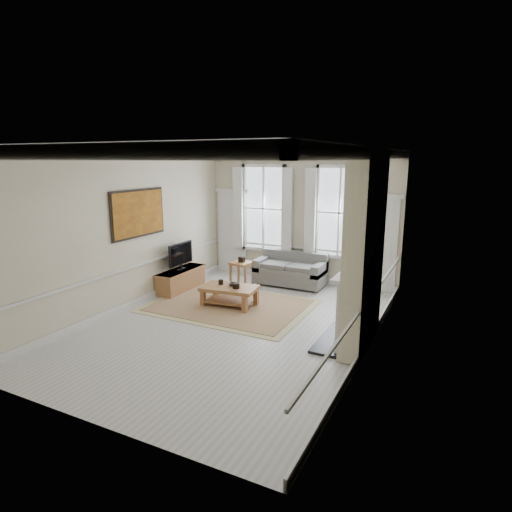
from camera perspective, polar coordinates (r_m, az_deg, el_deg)
The scene contains 23 objects.
floor at distance 8.59m, azimuth -2.87°, elevation -9.20°, with size 7.20×7.20×0.00m, color #B7B5AD.
ceiling at distance 7.97m, azimuth -3.15°, elevation 14.10°, with size 7.20×7.20×0.00m, color white.
back_wall at distance 11.34m, azimuth 5.96°, elevation 5.07°, with size 5.20×5.20×0.00m, color beige.
left_wall at distance 9.64m, azimuth -16.63°, elevation 3.22°, with size 7.20×7.20×0.00m, color beige.
right_wall at distance 7.22m, azimuth 15.29°, elevation 0.20°, with size 7.20×7.20×0.00m, color beige.
window_left at distance 11.68m, azimuth 1.04°, elevation 6.35°, with size 1.26×0.20×2.20m, color #B2BCC6, non-canonical shape.
window_right at distance 10.95m, azimuth 11.07°, elevation 5.68°, with size 1.26×0.20×2.20m, color #B2BCC6, non-canonical shape.
door_left at distance 12.25m, azimuth -3.19°, elevation 3.10°, with size 0.90×0.08×2.30m, color silver.
door_right at distance 10.86m, azimuth 16.00°, elevation 1.35°, with size 0.90×0.08×2.30m, color silver.
painting at distance 9.78m, azimuth -15.40°, elevation 5.50°, with size 0.05×1.66×1.06m, color #B1771E.
chimney_breast at distance 7.45m, azimuth 14.27°, elevation 0.64°, with size 0.35×1.70×3.38m, color beige.
hearth at distance 8.05m, azimuth 10.60°, elevation -10.79°, with size 0.55×1.50×0.05m, color black.
fireplace at distance 7.75m, azimuth 12.24°, elevation -6.21°, with size 0.21×1.45×1.33m.
mirror at distance 7.43m, azimuth 12.80°, elevation 3.43°, with size 0.06×1.26×1.06m, color gold.
sofa at distance 11.18m, azimuth 4.68°, elevation -2.06°, with size 1.78×0.87×0.85m.
side_table at distance 11.07m, azimuth -1.91°, elevation -1.38°, with size 0.58×0.58×0.61m.
rug at distance 9.66m, azimuth -3.53°, elevation -6.59°, with size 3.50×2.60×0.02m, color #9D7751.
coffee_table at distance 9.55m, azimuth -3.56°, elevation -4.54°, with size 1.28×0.84×0.45m.
ceramic_pot_a at distance 9.67m, azimuth -4.71°, elevation -3.48°, with size 0.11×0.11×0.11m, color black.
ceramic_pot_b at distance 9.37m, azimuth -2.66°, elevation -3.98°, with size 0.16×0.16×0.11m, color black.
bowl at distance 9.58m, azimuth -3.01°, elevation -3.80°, with size 0.22×0.22×0.05m, color black.
tv_stand at distance 10.87m, azimuth -9.96°, elevation -3.14°, with size 0.47×1.48×0.53m, color brown.
tv at distance 10.70m, azimuth -10.00°, elevation 0.24°, with size 0.08×0.90×0.68m.
Camera 1 is at (3.91, -6.94, 3.23)m, focal length 30.00 mm.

